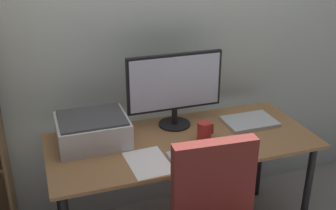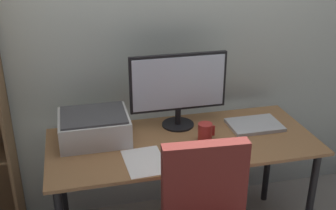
{
  "view_description": "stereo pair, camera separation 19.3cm",
  "coord_description": "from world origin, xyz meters",
  "px_view_note": "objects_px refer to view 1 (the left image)",
  "views": [
    {
      "loc": [
        -0.78,
        -2.01,
        1.9
      ],
      "look_at": [
        -0.09,
        -0.01,
        0.98
      ],
      "focal_mm": 44.45,
      "sensor_mm": 36.0,
      "label": 1
    },
    {
      "loc": [
        -0.59,
        -2.07,
        1.9
      ],
      "look_at": [
        -0.09,
        -0.01,
        0.98
      ],
      "focal_mm": 44.45,
      "sensor_mm": 36.0,
      "label": 2
    }
  ],
  "objects_px": {
    "monitor": "(175,85)",
    "printer": "(92,130)",
    "coffee_mug": "(204,131)",
    "laptop": "(250,122)",
    "desk": "(182,153)",
    "mouse": "(227,144)",
    "keyboard": "(195,153)"
  },
  "relations": [
    {
      "from": "monitor",
      "to": "printer",
      "type": "xyz_separation_m",
      "value": [
        -0.52,
        -0.06,
        -0.19
      ]
    },
    {
      "from": "coffee_mug",
      "to": "printer",
      "type": "height_order",
      "value": "printer"
    },
    {
      "from": "laptop",
      "to": "printer",
      "type": "distance_m",
      "value": 0.99
    },
    {
      "from": "monitor",
      "to": "laptop",
      "type": "height_order",
      "value": "monitor"
    },
    {
      "from": "laptop",
      "to": "printer",
      "type": "height_order",
      "value": "printer"
    },
    {
      "from": "desk",
      "to": "laptop",
      "type": "distance_m",
      "value": 0.5
    },
    {
      "from": "laptop",
      "to": "printer",
      "type": "xyz_separation_m",
      "value": [
        -0.98,
        0.07,
        0.07
      ]
    },
    {
      "from": "printer",
      "to": "laptop",
      "type": "bearing_deg",
      "value": -4.1
    },
    {
      "from": "monitor",
      "to": "mouse",
      "type": "distance_m",
      "value": 0.48
    },
    {
      "from": "keyboard",
      "to": "laptop",
      "type": "distance_m",
      "value": 0.54
    },
    {
      "from": "keyboard",
      "to": "printer",
      "type": "relative_size",
      "value": 0.72
    },
    {
      "from": "laptop",
      "to": "mouse",
      "type": "bearing_deg",
      "value": -140.28
    },
    {
      "from": "printer",
      "to": "desk",
      "type": "bearing_deg",
      "value": -15.58
    },
    {
      "from": "mouse",
      "to": "coffee_mug",
      "type": "distance_m",
      "value": 0.16
    },
    {
      "from": "monitor",
      "to": "keyboard",
      "type": "bearing_deg",
      "value": -92.85
    },
    {
      "from": "desk",
      "to": "coffee_mug",
      "type": "relative_size",
      "value": 14.26
    },
    {
      "from": "monitor",
      "to": "coffee_mug",
      "type": "relative_size",
      "value": 5.44
    },
    {
      "from": "laptop",
      "to": "monitor",
      "type": "bearing_deg",
      "value": 164.16
    },
    {
      "from": "coffee_mug",
      "to": "laptop",
      "type": "bearing_deg",
      "value": 15.97
    },
    {
      "from": "mouse",
      "to": "coffee_mug",
      "type": "height_order",
      "value": "coffee_mug"
    },
    {
      "from": "monitor",
      "to": "keyboard",
      "type": "xyz_separation_m",
      "value": [
        -0.02,
        -0.38,
        -0.26
      ]
    },
    {
      "from": "desk",
      "to": "mouse",
      "type": "relative_size",
      "value": 16.29
    },
    {
      "from": "keyboard",
      "to": "laptop",
      "type": "relative_size",
      "value": 0.91
    },
    {
      "from": "desk",
      "to": "mouse",
      "type": "distance_m",
      "value": 0.29
    },
    {
      "from": "mouse",
      "to": "printer",
      "type": "xyz_separation_m",
      "value": [
        -0.71,
        0.3,
        0.06
      ]
    },
    {
      "from": "mouse",
      "to": "printer",
      "type": "distance_m",
      "value": 0.77
    },
    {
      "from": "desk",
      "to": "keyboard",
      "type": "relative_size",
      "value": 5.39
    },
    {
      "from": "keyboard",
      "to": "laptop",
      "type": "height_order",
      "value": "laptop"
    },
    {
      "from": "keyboard",
      "to": "printer",
      "type": "height_order",
      "value": "printer"
    },
    {
      "from": "monitor",
      "to": "laptop",
      "type": "bearing_deg",
      "value": -15.56
    },
    {
      "from": "monitor",
      "to": "mouse",
      "type": "relative_size",
      "value": 6.21
    },
    {
      "from": "laptop",
      "to": "coffee_mug",
      "type": "bearing_deg",
      "value": -164.31
    }
  ]
}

